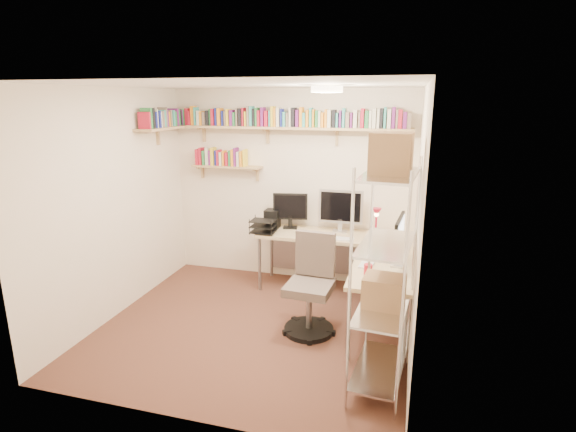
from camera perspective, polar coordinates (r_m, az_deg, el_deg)
name	(u,v)px	position (r m, az deg, el deg)	size (l,w,h in m)	color
ground	(254,327)	(4.98, -4.30, -13.83)	(3.20, 3.20, 0.00)	#4F2E22
room_shell	(252,185)	(4.46, -4.62, 3.95)	(3.24, 3.04, 2.52)	beige
wall_shelves	(255,127)	(5.75, -4.19, 11.19)	(3.12, 1.09, 0.80)	tan
corner_desk	(335,241)	(5.37, 5.97, -3.20)	(1.97, 1.88, 1.28)	#C9BC82
office_chair	(311,291)	(4.74, 2.92, -9.50)	(0.54, 0.55, 1.04)	black
wire_rack	(386,242)	(3.63, 12.38, -3.28)	(0.48, 0.86, 2.14)	silver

